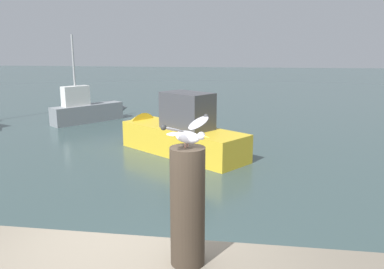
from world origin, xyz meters
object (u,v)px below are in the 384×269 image
(mooring_post, at_px, (188,207))
(boat_grey, at_px, (90,110))
(seagull, at_px, (188,133))
(boat_yellow, at_px, (171,132))

(mooring_post, xyz_separation_m, boat_grey, (-6.31, 12.77, -1.34))
(seagull, xyz_separation_m, boat_yellow, (-1.87, 8.52, -1.90))
(seagull, relative_size, boat_yellow, 0.12)
(seagull, height_order, boat_yellow, seagull)
(mooring_post, bearing_deg, boat_yellow, 102.35)
(mooring_post, bearing_deg, boat_grey, 116.28)
(seagull, height_order, boat_grey, boat_grey)
(boat_yellow, bearing_deg, seagull, -77.63)
(mooring_post, bearing_deg, seagull, -27.24)
(seagull, bearing_deg, boat_yellow, 102.37)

